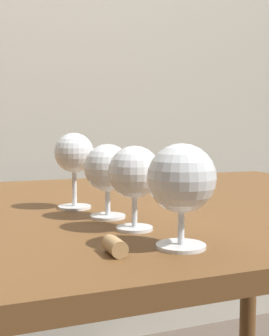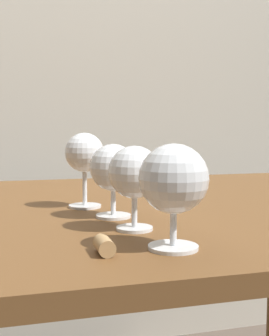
% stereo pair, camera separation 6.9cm
% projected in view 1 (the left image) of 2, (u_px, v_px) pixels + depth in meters
% --- Properties ---
extents(back_wall, '(5.00, 0.08, 2.60)m').
position_uv_depth(back_wall, '(32.00, 26.00, 1.73)').
color(back_wall, beige).
rests_on(back_wall, ground_plane).
extents(dining_table, '(1.43, 0.94, 0.76)m').
position_uv_depth(dining_table, '(103.00, 245.00, 0.93)').
color(dining_table, brown).
rests_on(dining_table, ground_plane).
extents(wine_glass_cabernet, '(0.09, 0.09, 0.14)m').
position_uv_depth(wine_glass_cabernet, '(185.00, 180.00, 0.59)').
color(wine_glass_cabernet, white).
rests_on(wine_glass_cabernet, dining_table).
extents(wine_glass_merlot, '(0.08, 0.08, 0.13)m').
position_uv_depth(wine_glass_merlot, '(135.00, 173.00, 0.69)').
color(wine_glass_merlot, white).
rests_on(wine_glass_merlot, dining_table).
extents(wine_glass_empty, '(0.08, 0.08, 0.13)m').
position_uv_depth(wine_glass_empty, '(108.00, 169.00, 0.79)').
color(wine_glass_empty, white).
rests_on(wine_glass_empty, dining_table).
extents(wine_glass_rose, '(0.08, 0.08, 0.15)m').
position_uv_depth(wine_glass_rose, '(74.00, 154.00, 0.88)').
color(wine_glass_rose, white).
rests_on(wine_glass_rose, dining_table).
extents(cork, '(0.02, 0.04, 0.02)m').
position_uv_depth(cork, '(115.00, 246.00, 0.56)').
color(cork, tan).
rests_on(cork, dining_table).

